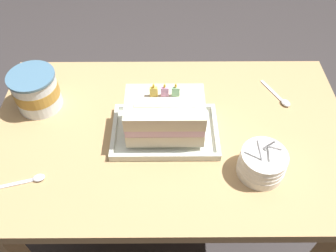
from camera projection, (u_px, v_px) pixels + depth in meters
name	position (u px, v px, depth m)	size (l,w,h in m)	color
ground_plane	(170.00, 234.00, 1.63)	(8.00, 8.00, 0.00)	#383333
dining_table	(171.00, 155.00, 1.15)	(1.10, 0.67, 0.76)	tan
foil_tray	(165.00, 132.00, 1.04)	(0.32, 0.20, 0.02)	silver
birthday_cake	(165.00, 115.00, 0.98)	(0.22, 0.14, 0.16)	beige
bowl_stack	(262.00, 163.00, 0.93)	(0.13, 0.13, 0.13)	white
ice_cream_tub	(36.00, 90.00, 1.08)	(0.15, 0.15, 0.13)	white
serving_spoon_near_tray	(282.00, 100.00, 1.13)	(0.08, 0.14, 0.01)	silver
serving_spoon_by_bowls	(30.00, 180.00, 0.93)	(0.16, 0.06, 0.01)	silver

